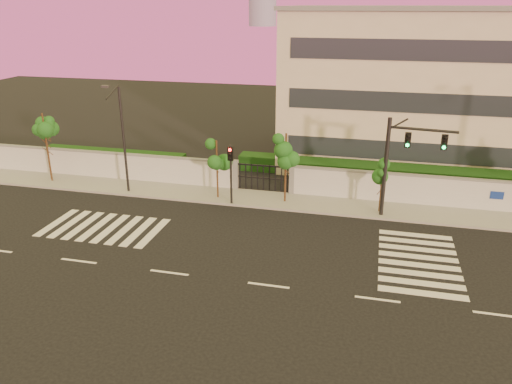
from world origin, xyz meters
TOP-DOWN VIEW (x-y plane):
  - ground at (0.00, 0.00)m, footprint 120.00×120.00m
  - sidewalk at (0.00, 10.50)m, footprint 60.00×3.00m
  - perimeter_wall at (0.10, 12.00)m, footprint 60.00×0.36m
  - hedge_row at (1.17, 14.74)m, footprint 41.00×4.25m
  - institutional_building at (9.00, 21.99)m, footprint 24.40×12.40m
  - road_markings at (-1.58, 3.76)m, footprint 57.00×7.62m
  - street_tree_a at (-18.63, 10.33)m, footprint 1.50×1.19m
  - street_tree_b at (-18.93, 10.69)m, footprint 1.49×1.18m
  - street_tree_c at (-5.68, 10.03)m, footprint 1.39×1.11m
  - street_tree_d at (-1.14, 10.38)m, footprint 1.52×1.21m
  - street_tree_e at (4.95, 10.10)m, footprint 1.29×1.03m
  - traffic_signal_main at (5.84, 9.55)m, footprint 3.94×0.66m
  - traffic_signal_secondary at (-4.50, 9.16)m, footprint 0.32×0.32m
  - streetlight_west at (-12.13, 9.50)m, footprint 0.46×1.85m

SIDE VIEW (x-z plane):
  - ground at x=0.00m, z-range 0.00..0.00m
  - road_markings at x=-1.58m, z-range 0.00..0.02m
  - sidewalk at x=0.00m, z-range 0.00..0.15m
  - hedge_row at x=1.17m, z-range -0.08..1.72m
  - perimeter_wall at x=0.10m, z-range -0.03..2.17m
  - traffic_signal_secondary at x=-4.50m, z-range 0.55..4.62m
  - street_tree_e at x=4.95m, z-range 0.86..4.52m
  - street_tree_c at x=-5.68m, z-range 0.97..5.05m
  - street_tree_d at x=-1.14m, z-range 1.12..5.86m
  - street_tree_b at x=-18.93m, z-range 1.18..6.17m
  - street_tree_a at x=-18.63m, z-range 1.22..6.41m
  - traffic_signal_main at x=5.84m, z-range 0.82..7.07m
  - streetlight_west at x=-12.13m, z-range 0.31..8.01m
  - institutional_building at x=9.00m, z-range 0.03..12.28m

